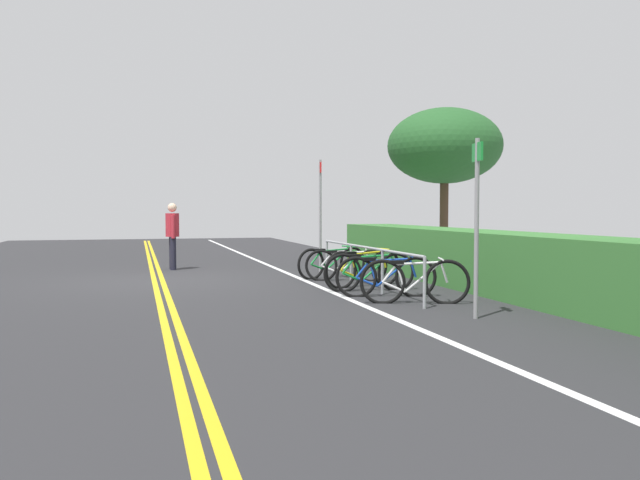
% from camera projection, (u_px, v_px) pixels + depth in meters
% --- Properties ---
extents(ground_plane, '(38.82, 12.37, 0.05)m').
position_uv_depth(ground_plane, '(158.00, 282.00, 13.17)').
color(ground_plane, '#2B2B2D').
extents(centre_line_yellow_inner, '(34.94, 0.10, 0.00)m').
position_uv_depth(centre_line_yellow_inner, '(154.00, 281.00, 13.15)').
color(centre_line_yellow_inner, gold).
rests_on(centre_line_yellow_inner, ground_plane).
extents(centre_line_yellow_outer, '(34.94, 0.10, 0.00)m').
position_uv_depth(centre_line_yellow_outer, '(162.00, 280.00, 13.19)').
color(centre_line_yellow_outer, gold).
rests_on(centre_line_yellow_outer, ground_plane).
extents(bike_lane_stripe_white, '(34.94, 0.12, 0.00)m').
position_uv_depth(bike_lane_stripe_white, '(295.00, 277.00, 13.94)').
color(bike_lane_stripe_white, white).
rests_on(bike_lane_stripe_white, ground_plane).
extents(bike_rack, '(5.10, 0.05, 0.77)m').
position_uv_depth(bike_rack, '(366.00, 256.00, 11.83)').
color(bike_rack, '#9EA0A5').
rests_on(bike_rack, ground_plane).
extents(bicycle_0, '(0.67, 1.67, 0.69)m').
position_uv_depth(bicycle_0, '(332.00, 262.00, 13.73)').
color(bicycle_0, black).
rests_on(bicycle_0, ground_plane).
extents(bicycle_1, '(0.66, 1.58, 0.68)m').
position_uv_depth(bicycle_1, '(346.00, 265.00, 13.09)').
color(bicycle_1, black).
rests_on(bicycle_1, ground_plane).
extents(bicycle_2, '(0.67, 1.70, 0.73)m').
position_uv_depth(bicycle_2, '(364.00, 268.00, 12.18)').
color(bicycle_2, black).
rests_on(bicycle_2, ground_plane).
extents(bicycle_3, '(0.46, 1.69, 0.72)m').
position_uv_depth(bicycle_3, '(369.00, 272.00, 11.52)').
color(bicycle_3, black).
rests_on(bicycle_3, ground_plane).
extents(bicycle_4, '(0.54, 1.65, 0.71)m').
position_uv_depth(bicycle_4, '(386.00, 276.00, 10.72)').
color(bicycle_4, black).
rests_on(bicycle_4, ground_plane).
extents(bicycle_5, '(0.63, 1.62, 0.73)m').
position_uv_depth(bicycle_5, '(415.00, 281.00, 9.93)').
color(bicycle_5, black).
rests_on(bicycle_5, ground_plane).
extents(pedestrian, '(0.49, 0.32, 1.59)m').
position_uv_depth(pedestrian, '(172.00, 232.00, 15.56)').
color(pedestrian, '#1E1E2D').
rests_on(pedestrian, ground_plane).
extents(sign_post_near, '(0.36, 0.10, 2.58)m').
position_uv_depth(sign_post_near, '(320.00, 205.00, 14.99)').
color(sign_post_near, gray).
rests_on(sign_post_near, ground_plane).
extents(sign_post_far, '(0.36, 0.09, 2.36)m').
position_uv_depth(sign_post_far, '(477.00, 211.00, 8.50)').
color(sign_post_far, gray).
rests_on(sign_post_far, ground_plane).
extents(hedge_backdrop, '(14.05, 1.22, 1.04)m').
position_uv_depth(hedge_backdrop, '(511.00, 264.00, 10.94)').
color(hedge_backdrop, '#387533').
rests_on(hedge_backdrop, ground_plane).
extents(tree_near_left, '(3.04, 3.04, 4.14)m').
position_uv_depth(tree_near_left, '(445.00, 146.00, 17.36)').
color(tree_near_left, '#473323').
rests_on(tree_near_left, ground_plane).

